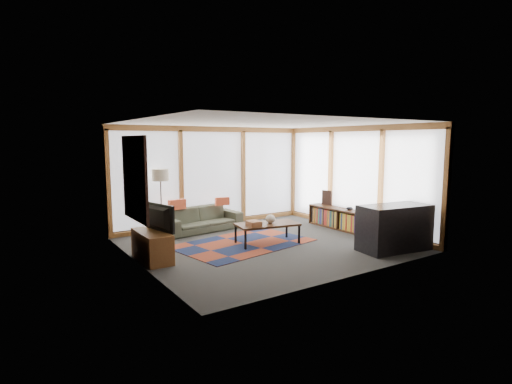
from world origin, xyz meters
TOP-DOWN VIEW (x-y plane):
  - ground at (0.00, 0.00)m, footprint 5.50×5.50m
  - room_envelope at (0.49, 0.56)m, footprint 5.52×5.02m
  - rug at (-0.40, 0.30)m, footprint 3.14×2.31m
  - sofa at (-0.61, 1.94)m, footprint 2.11×1.02m
  - pillow_left at (-1.22, 1.99)m, footprint 0.45×0.19m
  - pillow_right at (-0.01, 1.96)m, footprint 0.38×0.17m
  - floor_lamp at (-1.59, 2.05)m, footprint 0.40×0.40m
  - coffee_table at (0.05, 0.03)m, footprint 1.44×0.90m
  - book_stack at (-0.33, -0.01)m, footprint 0.28×0.33m
  - vase at (0.13, 0.02)m, footprint 0.26×0.26m
  - bookshelf at (2.43, 0.12)m, footprint 0.38×2.11m
  - bowl_a at (2.43, -0.46)m, footprint 0.23×0.23m
  - bowl_b at (2.46, -0.09)m, footprint 0.20×0.20m
  - shelf_picture at (2.55, 0.83)m, footprint 0.10×0.30m
  - tv_console at (-2.47, 0.19)m, footprint 0.46×1.10m
  - television at (-2.39, 0.17)m, footprint 0.32×0.90m
  - bar_counter at (1.92, -1.83)m, footprint 1.56×0.89m

SIDE VIEW (x-z plane):
  - ground at x=0.00m, z-range 0.00..0.00m
  - rug at x=-0.40m, z-range 0.00..0.01m
  - coffee_table at x=0.05m, z-range 0.00..0.45m
  - bookshelf at x=2.43m, z-range 0.00..0.53m
  - tv_console at x=-2.47m, z-range 0.00..0.55m
  - sofa at x=-0.61m, z-range 0.00..0.59m
  - bar_counter at x=1.92m, z-range 0.00..0.94m
  - book_stack at x=-0.33m, z-range 0.45..0.55m
  - vase at x=0.13m, z-range 0.45..0.63m
  - bowl_b at x=2.46m, z-range 0.53..0.62m
  - bowl_a at x=2.43m, z-range 0.53..0.63m
  - pillow_right at x=-0.01m, z-range 0.59..0.80m
  - pillow_left at x=-1.22m, z-range 0.59..0.83m
  - shelf_picture at x=2.55m, z-range 0.53..0.92m
  - floor_lamp at x=-1.59m, z-range 0.00..1.58m
  - television at x=-2.39m, z-range 0.55..1.07m
  - room_envelope at x=0.49m, z-range 0.23..2.85m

